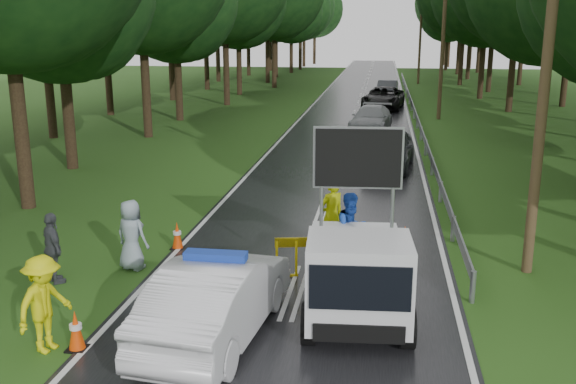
% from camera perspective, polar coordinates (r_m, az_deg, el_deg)
% --- Properties ---
extents(ground, '(160.00, 160.00, 0.00)m').
position_cam_1_polar(ground, '(14.03, 0.68, -8.90)').
color(ground, '#284F16').
rests_on(ground, ground).
extents(road, '(7.00, 140.00, 0.02)m').
position_cam_1_polar(road, '(43.16, 6.07, 6.97)').
color(road, black).
rests_on(road, ground).
extents(guardrail, '(0.12, 60.06, 0.70)m').
position_cam_1_polar(guardrail, '(42.78, 11.07, 7.45)').
color(guardrail, gray).
rests_on(guardrail, ground).
extents(utility_pole_near, '(1.40, 0.24, 10.00)m').
position_cam_1_polar(utility_pole_near, '(15.18, 22.11, 11.54)').
color(utility_pole_near, '#4F3E25').
rests_on(utility_pole_near, ground).
extents(utility_pole_mid, '(1.40, 0.24, 10.00)m').
position_cam_1_polar(utility_pole_mid, '(40.92, 13.63, 13.36)').
color(utility_pole_mid, '#4F3E25').
rests_on(utility_pole_mid, ground).
extents(utility_pole_far, '(1.40, 0.24, 10.00)m').
position_cam_1_polar(utility_pole_far, '(66.86, 11.70, 13.73)').
color(utility_pole_far, '#4F3E25').
rests_on(utility_pole_far, ground).
extents(police_sedan, '(2.09, 4.71, 1.65)m').
position_cam_1_polar(police_sedan, '(11.92, -6.34, -9.41)').
color(police_sedan, silver).
rests_on(police_sedan, ground).
extents(work_truck, '(2.26, 4.58, 3.56)m').
position_cam_1_polar(work_truck, '(12.70, 6.14, -6.86)').
color(work_truck, gray).
rests_on(work_truck, ground).
extents(barrier, '(2.27, 0.52, 0.95)m').
position_cam_1_polar(barrier, '(14.64, 3.35, -4.88)').
color(barrier, yellow).
rests_on(barrier, ground).
extents(officer, '(0.85, 0.83, 1.97)m').
position_cam_1_polar(officer, '(16.04, 3.88, -2.16)').
color(officer, '#C0D00B').
rests_on(officer, ground).
extents(civilian, '(1.12, 1.09, 1.81)m').
position_cam_1_polar(civilian, '(15.26, 5.66, -3.38)').
color(civilian, '#1B46B5').
rests_on(civilian, ground).
extents(bystander_left, '(0.97, 1.29, 1.77)m').
position_cam_1_polar(bystander_left, '(12.10, -20.87, -9.28)').
color(bystander_left, '#D5D70B').
rests_on(bystander_left, ground).
extents(bystander_mid, '(0.95, 0.96, 1.63)m').
position_cam_1_polar(bystander_mid, '(15.16, -20.16, -4.72)').
color(bystander_mid, '#404347').
rests_on(bystander_mid, ground).
extents(bystander_right, '(0.95, 0.76, 1.68)m').
position_cam_1_polar(bystander_right, '(15.48, -13.74, -3.73)').
color(bystander_right, '#85979F').
rests_on(bystander_right, ground).
extents(queue_car_first, '(2.33, 4.70, 1.54)m').
position_cam_1_polar(queue_car_first, '(26.37, 8.99, 3.80)').
color(queue_car_first, '#3B3D42').
rests_on(queue_car_first, ground).
extents(queue_car_second, '(2.56, 4.98, 1.38)m').
position_cam_1_polar(queue_car_second, '(35.62, 7.40, 6.47)').
color(queue_car_second, gray).
rests_on(queue_car_second, ground).
extents(queue_car_third, '(3.18, 5.79, 1.54)m').
position_cam_1_polar(queue_car_third, '(45.67, 8.47, 8.26)').
color(queue_car_third, black).
rests_on(queue_car_third, ground).
extents(queue_car_fourth, '(1.80, 4.42, 1.43)m').
position_cam_1_polar(queue_car_fourth, '(52.63, 8.80, 8.99)').
color(queue_car_fourth, '#3E4146').
rests_on(queue_car_fourth, ground).
extents(cone_near_left, '(0.35, 0.35, 0.75)m').
position_cam_1_polar(cone_near_left, '(12.17, -18.33, -11.63)').
color(cone_near_left, black).
rests_on(cone_near_left, ground).
extents(cone_center, '(0.36, 0.36, 0.76)m').
position_cam_1_polar(cone_center, '(13.99, -2.28, -7.33)').
color(cone_center, black).
rests_on(cone_center, ground).
extents(cone_far, '(0.31, 0.31, 0.65)m').
position_cam_1_polar(cone_far, '(16.15, 6.36, -4.60)').
color(cone_far, black).
rests_on(cone_far, ground).
extents(cone_left_mid, '(0.34, 0.34, 0.72)m').
position_cam_1_polar(cone_left_mid, '(16.79, -9.82, -3.86)').
color(cone_left_mid, black).
rests_on(cone_left_mid, ground).
extents(cone_right, '(0.32, 0.32, 0.68)m').
position_cam_1_polar(cone_right, '(16.66, 10.33, -4.10)').
color(cone_right, black).
rests_on(cone_right, ground).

